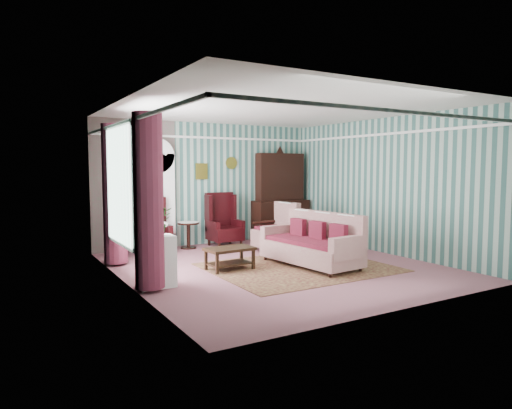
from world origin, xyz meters
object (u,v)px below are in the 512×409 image
plant_stand (156,262)px  coffee_table (230,259)px  sofa (310,239)px  dresser_hutch (281,193)px  floral_armchair (275,231)px  wingback_left (152,224)px  round_side_table (188,235)px  seated_woman (152,226)px  bookcase (157,200)px  nest_table (345,236)px  wingback_right (225,220)px

plant_stand → coffee_table: (1.51, 0.48, -0.20)m
sofa → coffee_table: 1.56m
dresser_hutch → floral_armchair: size_ratio=2.62×
wingback_left → round_side_table: 0.97m
round_side_table → coffee_table: round_side_table is taller
round_side_table → seated_woman: bearing=-170.5°
bookcase → sofa: 3.72m
nest_table → wingback_right: bearing=146.3°
wingback_left → floral_armchair: wingback_left is taller
sofa → wingback_right: bearing=3.0°
dresser_hutch → sofa: bearing=-113.8°
bookcase → coffee_table: bookcase is taller
sofa → round_side_table: bearing=18.1°
seated_woman → bookcase: bearing=57.3°
bookcase → dresser_hutch: (3.25, -0.12, 0.06)m
dresser_hutch → bookcase: bearing=177.9°
dresser_hutch → nest_table: (0.57, -1.82, -0.91)m
seated_woman → round_side_table: bearing=9.5°
wingback_right → dresser_hutch: bearing=8.8°
nest_table → seated_woman: bearing=159.2°
dresser_hutch → nest_table: bearing=-72.6°
plant_stand → coffee_table: 1.60m
plant_stand → floral_armchair: 3.64m
plant_stand → floral_armchair: floral_armchair is taller
nest_table → plant_stand: bearing=-166.2°
dresser_hutch → plant_stand: (-4.30, -3.02, -0.78)m
plant_stand → nest_table: bearing=13.8°
nest_table → plant_stand: plant_stand is taller
wingback_right → plant_stand: size_ratio=1.56×
dresser_hutch → plant_stand: 5.31m
coffee_table → bookcase: bearing=99.9°
coffee_table → nest_table: bearing=12.1°
wingback_left → wingback_right: bearing=0.0°
nest_table → floral_armchair: bearing=164.8°
dresser_hutch → coffee_table: dresser_hutch is taller
wingback_left → coffee_table: (0.71, -2.27, -0.42)m
wingback_right → floral_armchair: wingback_right is taller
seated_woman → sofa: 3.49m
wingback_left → bookcase: bearing=57.3°
bookcase → seated_woman: bearing=-122.7°
bookcase → plant_stand: size_ratio=2.80×
dresser_hutch → nest_table: dresser_hutch is taller
wingback_left → nest_table: 4.37m
floral_armchair → round_side_table: bearing=46.1°
bookcase → floral_armchair: 2.74m
seated_woman → plant_stand: size_ratio=1.47×
dresser_hutch → floral_armchair: 1.88m
wingback_right → floral_armchair: bearing=-58.0°
bookcase → wingback_right: 1.63m
round_side_table → coffee_table: bearing=-94.4°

